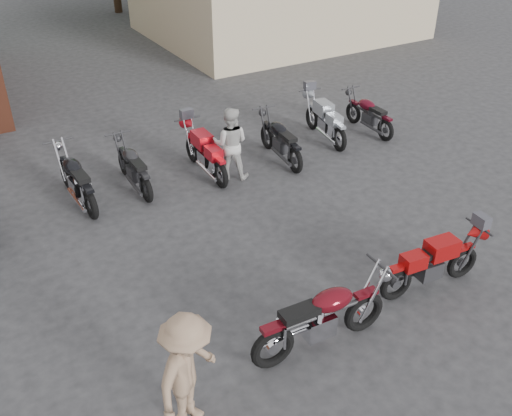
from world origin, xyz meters
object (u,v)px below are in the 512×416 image
row_bike_6 (325,118)px  person_tan (188,373)px  vintage_motorcycle (324,313)px  row_bike_5 (280,138)px  row_bike_3 (133,165)px  sportbike (434,260)px  row_bike_7 (369,112)px  person_light (230,143)px  row_bike_2 (76,177)px  helmet (307,320)px  row_bike_4 (205,151)px

row_bike_6 → person_tan: bearing=141.2°
vintage_motorcycle → person_tan: person_tan is taller
row_bike_5 → row_bike_3: bearing=87.5°
sportbike → row_bike_7: (3.35, 5.61, -0.02)m
row_bike_3 → row_bike_6: row_bike_6 is taller
person_light → row_bike_7: person_light is taller
row_bike_5 → row_bike_7: row_bike_5 is taller
row_bike_2 → row_bike_7: 7.68m
helmet → row_bike_5: size_ratio=0.13×
sportbike → row_bike_5: 5.40m
row_bike_2 → sportbike: bearing=-146.6°
row_bike_3 → row_bike_7: row_bike_3 is taller
vintage_motorcycle → person_light: (1.39, 5.38, 0.20)m
vintage_motorcycle → row_bike_5: size_ratio=1.11×
row_bike_4 → person_light: bearing=-135.2°
sportbike → helmet: 2.40m
row_bike_5 → helmet: bearing=156.7°
helmet → vintage_motorcycle: bearing=-97.3°
row_bike_7 → row_bike_6: bearing=83.0°
row_bike_3 → row_bike_7: (6.43, -0.24, -0.02)m
person_light → person_tan: size_ratio=0.95×
person_light → row_bike_4: bearing=-9.9°
person_light → row_bike_6: bearing=-133.1°
sportbike → person_tan: person_tan is taller
sportbike → vintage_motorcycle: bearing=-169.9°
person_light → row_bike_4: size_ratio=0.83×
row_bike_6 → row_bike_7: row_bike_6 is taller
helmet → row_bike_5: bearing=61.6°
helmet → row_bike_4: bearing=80.5°
sportbike → helmet: (-2.35, 0.26, -0.44)m
sportbike → row_bike_3: 6.61m
row_bike_3 → row_bike_4: row_bike_4 is taller
person_light → row_bike_7: bearing=-138.7°
helmet → person_light: 5.16m
row_bike_5 → row_bike_7: 2.94m
person_tan → row_bike_7: (7.99, 6.03, -0.35)m
helmet → row_bike_6: row_bike_6 is taller
sportbike → row_bike_5: bearing=91.2°
person_light → row_bike_2: bearing=24.8°
row_bike_6 → row_bike_2: bearing=97.7°
row_bike_6 → helmet: bearing=149.8°
person_light → row_bike_5: bearing=-137.0°
row_bike_4 → row_bike_6: 3.50m
row_bike_7 → row_bike_3: bearing=88.8°
sportbike → row_bike_2: size_ratio=0.93×
row_bike_6 → row_bike_3: bearing=97.6°
row_bike_2 → row_bike_3: (1.25, -0.01, -0.05)m
person_light → row_bike_4: 0.67m
sportbike → row_bike_2: (-4.32, 5.86, 0.04)m
sportbike → row_bike_5: row_bike_5 is taller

